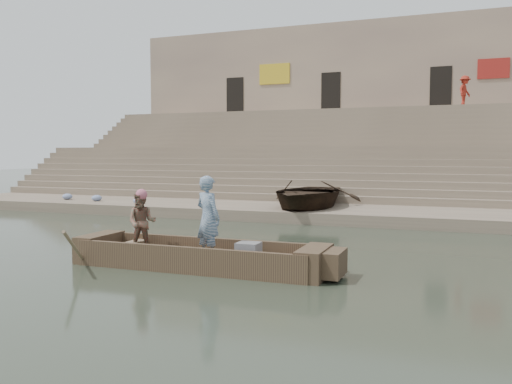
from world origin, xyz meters
The scene contains 14 objects.
ground centered at (0.00, 0.00, 0.00)m, with size 120.00×120.00×0.00m, color #293326.
lower_landing centered at (0.00, 8.00, 0.20)m, with size 32.00×4.00×0.40m, color gray.
mid_landing centered at (0.00, 15.50, 1.40)m, with size 32.00×3.00×2.80m, color gray.
upper_landing centered at (0.00, 22.50, 2.60)m, with size 32.00×3.00×5.20m, color gray.
ghat_steps centered at (0.00, 17.19, 1.80)m, with size 32.00×11.00×5.20m.
building_wall centered at (0.00, 26.50, 5.60)m, with size 32.00×5.07×11.20m.
main_rowboat centered at (0.92, -1.55, 0.11)m, with size 5.00×1.30×0.22m, color brown.
rowboat_trim centered at (1.13, -1.56, 0.31)m, with size 6.04×2.63×2.04m.
standing_man centered at (1.19, -1.63, 1.11)m, with size 0.65×0.42×1.77m, color navy.
rowing_man centered at (-0.56, -1.44, 0.91)m, with size 0.67×0.52×1.37m, color #277556.
television centered at (2.06, -1.55, 0.42)m, with size 0.46×0.42×0.40m.
beached_rowboat centered at (0.72, 8.00, 0.92)m, with size 3.56×4.99×1.03m, color #2D2116.
pedestrian centered at (6.40, 21.60, 6.07)m, with size 1.12×0.64×1.74m, color maroon.
cloth_bundles centered at (-8.28, 7.29, 0.53)m, with size 4.60×1.12×0.26m.
Camera 1 is at (6.05, -11.68, 2.45)m, focal length 37.38 mm.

